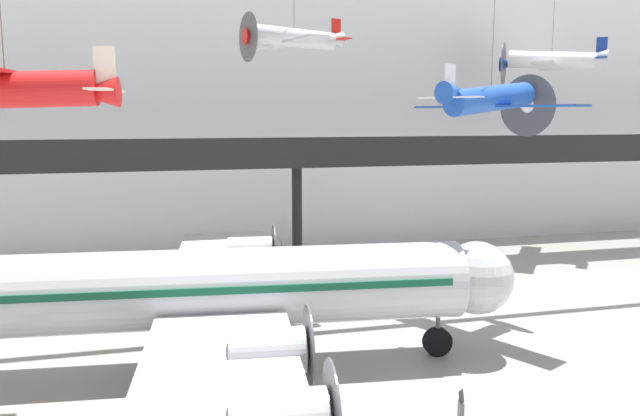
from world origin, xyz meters
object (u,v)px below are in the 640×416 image
Objects in this scene: suspended_plane_silver_racer at (294,38)px; info_sign_pedestal at (461,408)px; suspended_plane_white_twin at (552,61)px; suspended_plane_blue_trainer at (491,99)px; suspended_plane_red_highwing at (6,88)px; airliner_silver_main at (200,290)px.

suspended_plane_silver_racer reaches higher than info_sign_pedestal.
suspended_plane_white_twin is 0.86× the size of suspended_plane_blue_trainer.
suspended_plane_silver_racer is at bearing 124.80° from suspended_plane_blue_trainer.
suspended_plane_silver_racer is 0.75× the size of suspended_plane_red_highwing.
suspended_plane_red_highwing is (-33.18, -21.21, -3.23)m from suspended_plane_white_twin.
airliner_silver_main is 4.64× the size of suspended_plane_silver_racer.
airliner_silver_main is at bearing 68.26° from suspended_plane_white_twin.
suspended_plane_silver_racer is at bearing 56.32° from airliner_silver_main.
suspended_plane_silver_racer is 16.19m from suspended_plane_red_highwing.
airliner_silver_main is 11.31m from info_sign_pedestal.
info_sign_pedestal is at bearing -32.58° from airliner_silver_main.
suspended_plane_blue_trainer is at bearing -154.07° from suspended_plane_red_highwing.
info_sign_pedestal is (-5.58, -8.70, -10.95)m from suspended_plane_blue_trainer.
suspended_plane_silver_racer is 19.66m from info_sign_pedestal.
suspended_plane_silver_racer reaches higher than suspended_plane_blue_trainer.
suspended_plane_red_highwing is at bearing -174.36° from info_sign_pedestal.
suspended_plane_red_highwing reaches higher than info_sign_pedestal.
suspended_plane_red_highwing is (-11.28, -11.19, -3.07)m from suspended_plane_silver_racer.
suspended_plane_white_twin reaches higher than info_sign_pedestal.
airliner_silver_main is 3.27× the size of suspended_plane_blue_trainer.
suspended_plane_silver_racer reaches higher than suspended_plane_red_highwing.
airliner_silver_main is 25.53× the size of info_sign_pedestal.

